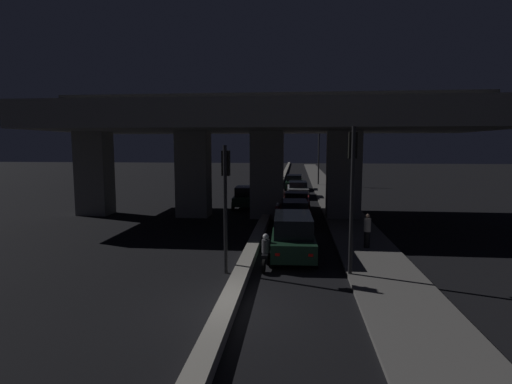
{
  "coord_description": "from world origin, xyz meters",
  "views": [
    {
      "loc": [
        1.97,
        -11.33,
        4.89
      ],
      "look_at": [
        -0.84,
        16.33,
        1.64
      ],
      "focal_mm": 28.0,
      "sensor_mm": 36.0,
      "label": 1
    }
  ],
  "objects_px": {
    "car_dark_green_lead": "(293,235)",
    "car_white_third_oncoming": "(270,174)",
    "car_dark_red_second": "(294,212)",
    "motorcycle_white_filtering_far": "(283,199)",
    "car_silver_fourth": "(298,189)",
    "pedestrian_on_sidewalk": "(367,231)",
    "street_lamp": "(316,151)",
    "traffic_light_left_of_median": "(226,187)",
    "car_dark_red_third": "(297,201)",
    "car_dark_green_fifth": "(294,182)",
    "motorcycle_blue_filtering_mid": "(278,215)",
    "car_dark_green_lead_oncoming": "(246,197)",
    "car_taxi_yellow_second_oncoming": "(260,183)",
    "motorcycle_black_filtering_near": "(266,254)",
    "traffic_light_right_of_median": "(352,176)"
  },
  "relations": [
    {
      "from": "car_dark_green_fifth",
      "to": "motorcycle_blue_filtering_mid",
      "type": "xyz_separation_m",
      "value": [
        -0.91,
        -19.94,
        -0.27
      ]
    },
    {
      "from": "car_dark_green_fifth",
      "to": "motorcycle_blue_filtering_mid",
      "type": "height_order",
      "value": "car_dark_green_fifth"
    },
    {
      "from": "street_lamp",
      "to": "motorcycle_blue_filtering_mid",
      "type": "height_order",
      "value": "street_lamp"
    },
    {
      "from": "car_dark_green_lead_oncoming",
      "to": "pedestrian_on_sidewalk",
      "type": "bearing_deg",
      "value": 28.62
    },
    {
      "from": "traffic_light_left_of_median",
      "to": "motorcycle_white_filtering_far",
      "type": "bearing_deg",
      "value": 84.61
    },
    {
      "from": "car_silver_fourth",
      "to": "motorcycle_black_filtering_near",
      "type": "bearing_deg",
      "value": 174.63
    },
    {
      "from": "traffic_light_right_of_median",
      "to": "car_dark_green_lead",
      "type": "xyz_separation_m",
      "value": [
        -2.15,
        2.36,
        -2.78
      ]
    },
    {
      "from": "street_lamp",
      "to": "traffic_light_left_of_median",
      "type": "bearing_deg",
      "value": -98.3
    },
    {
      "from": "traffic_light_left_of_median",
      "to": "car_dark_green_lead",
      "type": "relative_size",
      "value": 1.09
    },
    {
      "from": "car_silver_fourth",
      "to": "motorcycle_black_filtering_near",
      "type": "relative_size",
      "value": 2.73
    },
    {
      "from": "car_silver_fourth",
      "to": "car_taxi_yellow_second_oncoming",
      "type": "distance_m",
      "value": 7.1
    },
    {
      "from": "car_dark_red_second",
      "to": "motorcycle_black_filtering_near",
      "type": "bearing_deg",
      "value": 170.6
    },
    {
      "from": "car_dark_red_second",
      "to": "car_dark_green_lead_oncoming",
      "type": "height_order",
      "value": "car_dark_green_lead_oncoming"
    },
    {
      "from": "traffic_light_left_of_median",
      "to": "motorcycle_black_filtering_near",
      "type": "distance_m",
      "value": 3.16
    },
    {
      "from": "street_lamp",
      "to": "car_dark_green_lead",
      "type": "distance_m",
      "value": 32.54
    },
    {
      "from": "car_dark_green_lead",
      "to": "motorcycle_white_filtering_far",
      "type": "height_order",
      "value": "car_dark_green_lead"
    },
    {
      "from": "car_dark_green_lead_oncoming",
      "to": "motorcycle_blue_filtering_mid",
      "type": "distance_m",
      "value": 7.21
    },
    {
      "from": "car_dark_green_lead_oncoming",
      "to": "traffic_light_left_of_median",
      "type": "bearing_deg",
      "value": 2.49
    },
    {
      "from": "car_white_third_oncoming",
      "to": "traffic_light_left_of_median",
      "type": "bearing_deg",
      "value": 3.22
    },
    {
      "from": "car_dark_green_fifth",
      "to": "car_taxi_yellow_second_oncoming",
      "type": "distance_m",
      "value": 3.86
    },
    {
      "from": "car_dark_red_second",
      "to": "motorcycle_white_filtering_far",
      "type": "height_order",
      "value": "car_dark_red_second"
    },
    {
      "from": "traffic_light_right_of_median",
      "to": "motorcycle_blue_filtering_mid",
      "type": "bearing_deg",
      "value": 108.28
    },
    {
      "from": "car_dark_green_lead",
      "to": "car_white_third_oncoming",
      "type": "bearing_deg",
      "value": 3.5
    },
    {
      "from": "traffic_light_left_of_median",
      "to": "motorcycle_blue_filtering_mid",
      "type": "xyz_separation_m",
      "value": [
        1.55,
        9.5,
        -2.75
      ]
    },
    {
      "from": "car_silver_fourth",
      "to": "car_dark_green_lead",
      "type": "bearing_deg",
      "value": 177.25
    },
    {
      "from": "car_dark_green_lead",
      "to": "traffic_light_left_of_median",
      "type": "bearing_deg",
      "value": 131.02
    },
    {
      "from": "car_dark_red_second",
      "to": "car_taxi_yellow_second_oncoming",
      "type": "distance_m",
      "value": 19.52
    },
    {
      "from": "traffic_light_left_of_median",
      "to": "car_dark_green_lead_oncoming",
      "type": "distance_m",
      "value": 16.37
    },
    {
      "from": "car_dark_red_second",
      "to": "pedestrian_on_sidewalk",
      "type": "distance_m",
      "value": 6.79
    },
    {
      "from": "traffic_light_right_of_median",
      "to": "motorcycle_white_filtering_far",
      "type": "height_order",
      "value": "traffic_light_right_of_median"
    },
    {
      "from": "car_dark_red_third",
      "to": "motorcycle_blue_filtering_mid",
      "type": "bearing_deg",
      "value": 170.12
    },
    {
      "from": "motorcycle_black_filtering_near",
      "to": "car_dark_red_third",
      "type": "bearing_deg",
      "value": -1.79
    },
    {
      "from": "car_dark_green_lead",
      "to": "car_taxi_yellow_second_oncoming",
      "type": "relative_size",
      "value": 1.13
    },
    {
      "from": "car_dark_green_lead",
      "to": "car_taxi_yellow_second_oncoming",
      "type": "bearing_deg",
      "value": 6.58
    },
    {
      "from": "street_lamp",
      "to": "motorcycle_black_filtering_near",
      "type": "bearing_deg",
      "value": -95.98
    },
    {
      "from": "street_lamp",
      "to": "motorcycle_white_filtering_far",
      "type": "xyz_separation_m",
      "value": [
        -3.42,
        -17.38,
        -3.63
      ]
    },
    {
      "from": "car_dark_red_third",
      "to": "car_taxi_yellow_second_oncoming",
      "type": "xyz_separation_m",
      "value": [
        -4.06,
        13.5,
        0.11
      ]
    },
    {
      "from": "car_taxi_yellow_second_oncoming",
      "to": "car_white_third_oncoming",
      "type": "relative_size",
      "value": 0.95
    },
    {
      "from": "car_dark_red_second",
      "to": "car_white_third_oncoming",
      "type": "relative_size",
      "value": 1.09
    },
    {
      "from": "car_silver_fourth",
      "to": "motorcycle_white_filtering_far",
      "type": "xyz_separation_m",
      "value": [
        -1.17,
        -5.85,
        -0.2
      ]
    },
    {
      "from": "car_dark_red_second",
      "to": "traffic_light_left_of_median",
      "type": "bearing_deg",
      "value": 162.57
    },
    {
      "from": "car_silver_fourth",
      "to": "car_taxi_yellow_second_oncoming",
      "type": "bearing_deg",
      "value": 33.85
    },
    {
      "from": "car_dark_green_lead_oncoming",
      "to": "car_silver_fourth",
      "type": "bearing_deg",
      "value": 147.84
    },
    {
      "from": "traffic_light_right_of_median",
      "to": "car_dark_green_lead_oncoming",
      "type": "distance_m",
      "value": 17.44
    },
    {
      "from": "traffic_light_left_of_median",
      "to": "car_white_third_oncoming",
      "type": "bearing_deg",
      "value": 91.56
    },
    {
      "from": "traffic_light_right_of_median",
      "to": "car_silver_fourth",
      "type": "height_order",
      "value": "traffic_light_right_of_median"
    },
    {
      "from": "car_taxi_yellow_second_oncoming",
      "to": "motorcycle_black_filtering_near",
      "type": "relative_size",
      "value": 2.29
    },
    {
      "from": "traffic_light_left_of_median",
      "to": "car_dark_red_third",
      "type": "xyz_separation_m",
      "value": [
        2.7,
        15.36,
        -2.64
      ]
    },
    {
      "from": "pedestrian_on_sidewalk",
      "to": "car_silver_fourth",
      "type": "bearing_deg",
      "value": 99.4
    },
    {
      "from": "traffic_light_left_of_median",
      "to": "street_lamp",
      "type": "distance_m",
      "value": 35.01
    }
  ]
}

